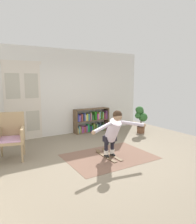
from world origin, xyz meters
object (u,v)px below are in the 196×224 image
at_px(bookshelf, 92,121).
at_px(person_skier, 113,130).
at_px(wicker_chair, 11,135).
at_px(potted_plant, 141,116).
at_px(skis_pair, 108,155).

xyz_separation_m(bookshelf, person_skier, (-0.87, -2.62, 0.33)).
bearing_deg(bookshelf, person_skier, -108.43).
height_order(bookshelf, person_skier, person_skier).
bearing_deg(person_skier, wicker_chair, 148.04).
relative_size(bookshelf, potted_plant, 1.40).
xyz_separation_m(wicker_chair, person_skier, (2.06, -1.29, 0.13)).
relative_size(bookshelf, wicker_chair, 1.22).
distance_m(potted_plant, person_skier, 2.77).
distance_m(bookshelf, potted_plant, 1.77).
distance_m(bookshelf, person_skier, 2.78).
distance_m(wicker_chair, potted_plant, 4.35).
xyz_separation_m(bookshelf, potted_plant, (1.41, -1.05, 0.21)).
bearing_deg(wicker_chair, skis_pair, -27.66).
height_order(potted_plant, skis_pair, potted_plant).
xyz_separation_m(wicker_chair, potted_plant, (4.34, 0.28, 0.01)).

